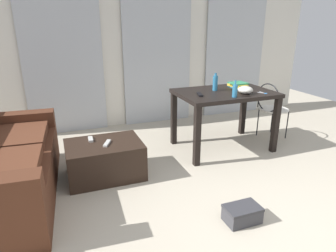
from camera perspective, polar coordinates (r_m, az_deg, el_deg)
ground_plane at (r=3.59m, az=8.81°, el=-8.42°), size 8.11×8.11×0.00m
wall_back at (r=5.10m, az=-2.34°, el=15.56°), size 5.75×0.10×2.65m
curtains at (r=5.03m, az=-2.00°, el=14.25°), size 4.09×0.03×2.43m
couch at (r=3.33m, az=-29.17°, el=-7.21°), size 1.00×1.93×0.74m
coffee_table at (r=3.43m, az=-11.92°, el=-6.25°), size 0.82×0.59×0.40m
craft_table at (r=4.03m, az=10.67°, el=4.95°), size 1.24×0.84×0.79m
wire_chair at (r=4.60m, az=18.98°, el=3.79°), size 0.42×0.43×0.83m
bottle_near at (r=4.01m, az=8.96°, el=8.09°), size 0.06×0.06×0.23m
bottle_far at (r=3.70m, az=12.58°, el=6.57°), size 0.06×0.06×0.21m
bowl at (r=3.92m, az=14.49°, el=6.66°), size 0.19×0.19×0.10m
book_stack at (r=4.24m, az=13.12°, el=7.56°), size 0.23×0.29×0.08m
tv_remote_on_table at (r=3.75m, az=6.05°, el=6.01°), size 0.09×0.19×0.02m
scissors at (r=4.02m, az=17.71°, el=6.00°), size 0.08×0.12×0.00m
tv_remote_primary at (r=3.32m, az=-11.51°, el=-3.22°), size 0.11×0.18×0.02m
tv_remote_secondary at (r=3.46m, az=-14.50°, el=-2.45°), size 0.05×0.14×0.02m
shoebox at (r=2.79m, az=13.90°, el=-15.90°), size 0.31×0.20×0.15m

